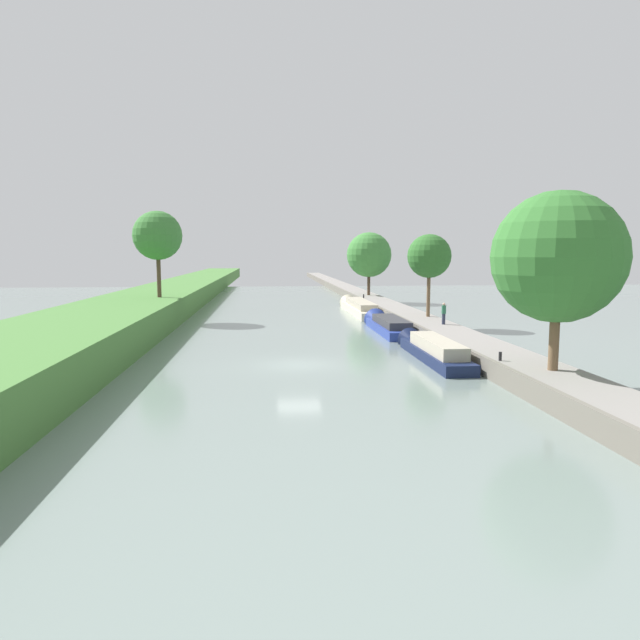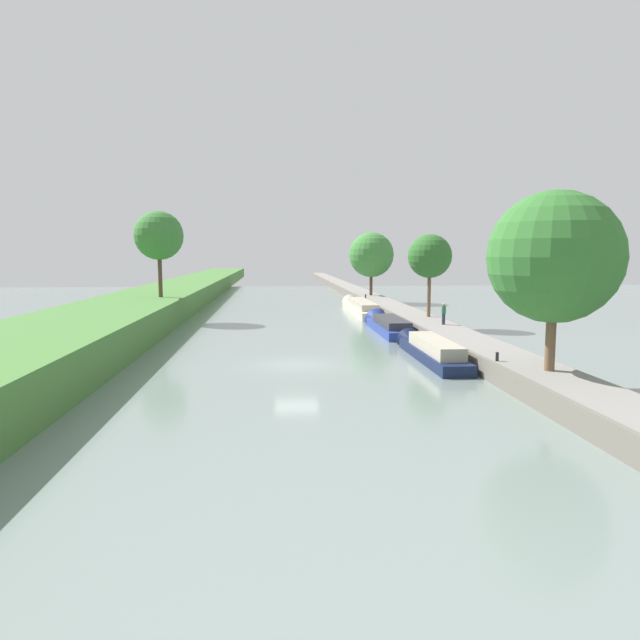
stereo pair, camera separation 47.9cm
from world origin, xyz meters
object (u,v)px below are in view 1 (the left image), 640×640
at_px(narrowboat_blue, 387,325).
at_px(person_walking, 444,313).
at_px(narrowboat_navy, 432,349).
at_px(narrowboat_cream, 358,307).
at_px(mooring_bollard_far, 364,296).
at_px(mooring_bollard_near, 500,356).

height_order(narrowboat_blue, person_walking, person_walking).
bearing_deg(person_walking, narrowboat_navy, -111.63).
bearing_deg(narrowboat_cream, narrowboat_blue, -89.91).
relative_size(narrowboat_blue, mooring_bollard_far, 25.16).
bearing_deg(mooring_bollard_near, mooring_bollard_far, 90.00).
xyz_separation_m(narrowboat_blue, mooring_bollard_far, (1.81, 22.50, 0.72)).
distance_m(narrowboat_navy, mooring_bollard_far, 35.18).
height_order(narrowboat_navy, mooring_bollard_near, mooring_bollard_near).
xyz_separation_m(narrowboat_cream, mooring_bollard_near, (1.84, -33.88, 0.63)).
bearing_deg(narrowboat_navy, mooring_bollard_near, -74.48).
bearing_deg(narrowboat_navy, mooring_bollard_far, 87.20).
bearing_deg(narrowboat_navy, narrowboat_cream, 90.25).
bearing_deg(mooring_bollard_near, person_walking, 83.40).
bearing_deg(narrowboat_blue, narrowboat_navy, -89.56).
xyz_separation_m(narrowboat_blue, narrowboat_cream, (-0.02, 15.07, 0.09)).
relative_size(mooring_bollard_near, mooring_bollard_far, 1.00).
relative_size(person_walking, mooring_bollard_far, 3.69).
xyz_separation_m(narrowboat_cream, mooring_bollard_far, (1.84, 7.43, 0.63)).
height_order(narrowboat_cream, mooring_bollard_far, mooring_bollard_far).
bearing_deg(person_walking, mooring_bollard_near, -96.60).
height_order(narrowboat_blue, narrowboat_cream, narrowboat_cream).
relative_size(narrowboat_cream, mooring_bollard_near, 37.21).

